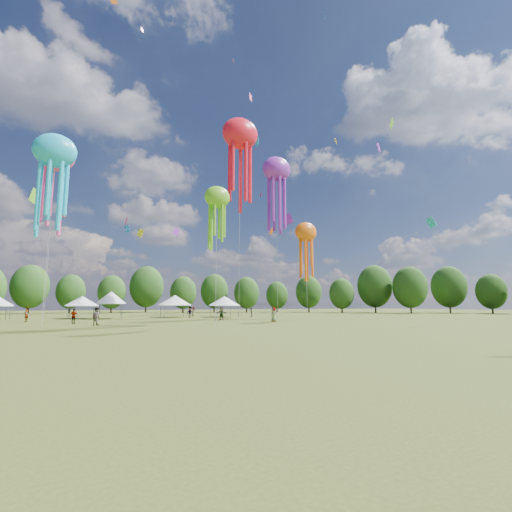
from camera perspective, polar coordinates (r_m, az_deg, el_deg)
name	(u,v)px	position (r m, az deg, el deg)	size (l,w,h in m)	color
ground	(379,365)	(14.79, 18.66, -15.83)	(300.00, 300.00, 0.00)	#384416
spectator_near	(96,316)	(43.51, -23.78, -8.64)	(0.93, 0.72, 1.91)	gray
spectators_far	(195,313)	(56.95, -9.59, -8.82)	(34.46, 27.74, 1.92)	gray
festival_tents	(134,300)	(64.62, -18.52, -6.59)	(40.12, 9.28, 4.33)	#47474C
show_kites	(211,177)	(58.68, -7.06, 12.16)	(43.38, 29.39, 31.57)	#1BB8E8
small_kites	(171,128)	(60.77, -13.25, 18.93)	(69.01, 59.25, 46.72)	#1BB8E8
treeline	(126,282)	(73.67, -19.69, -3.81)	(201.57, 95.24, 13.43)	#38281C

